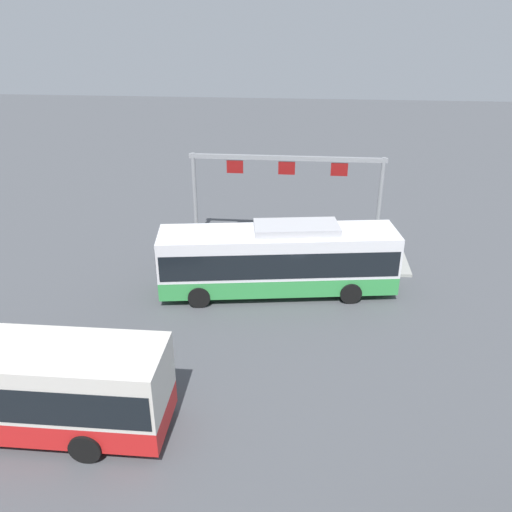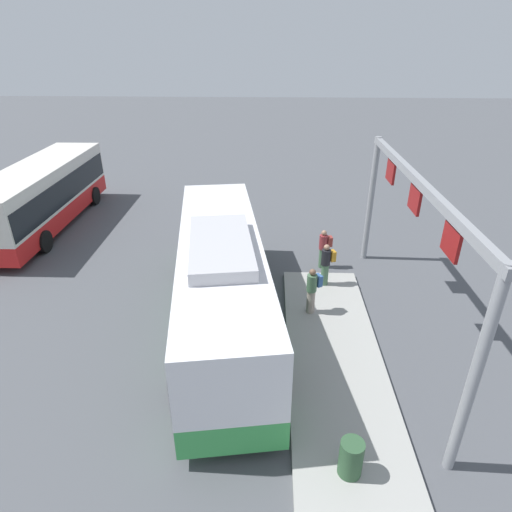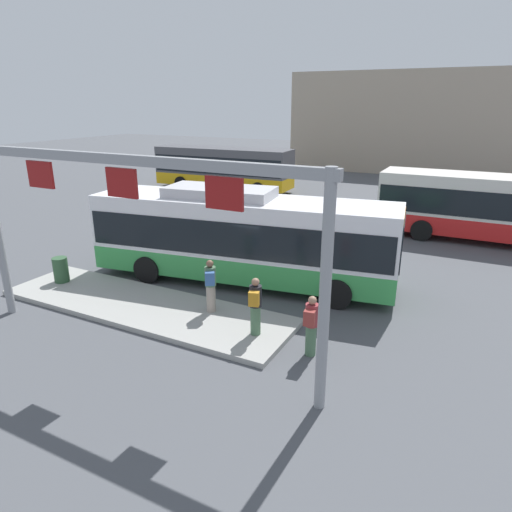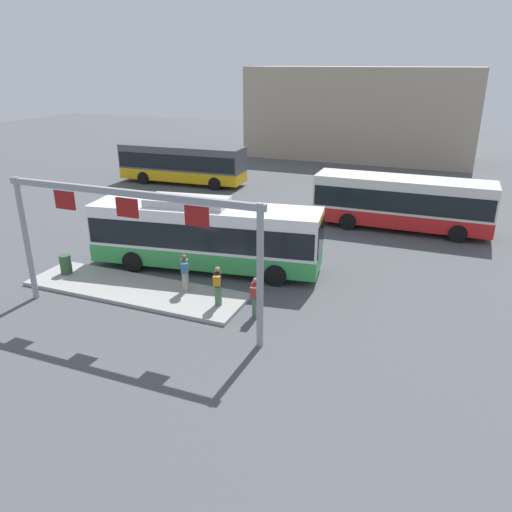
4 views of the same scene
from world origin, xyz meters
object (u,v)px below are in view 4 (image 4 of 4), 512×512
Objects in this scene: bus_background_right at (402,200)px; person_waiting_mid at (185,272)px; person_boarding at (218,285)px; bus_main at (205,233)px; trash_bin at (66,264)px; bus_background_left at (182,162)px; person_waiting_near at (255,297)px.

person_waiting_mid is at bearing -120.61° from bus_background_right.
bus_background_right is 14.48m from person_boarding.
bus_main is 12.42× the size of trash_bin.
person_waiting_mid is (0.55, -2.98, -0.76)m from bus_main.
bus_main reaches higher than person_boarding.
bus_background_left is 6.26× the size of person_boarding.
bus_background_left is 18.91m from bus_background_right.
bus_background_right is at bearing -20.41° from bus_background_left.
person_boarding is (12.54, -19.06, -0.73)m from bus_background_left.
person_waiting_mid is (-1.88, 0.67, 0.00)m from person_boarding.
bus_background_right is 6.08× the size of person_waiting_near.
bus_background_right reaches higher than person_waiting_mid.
person_boarding is at bearing -2.19° from trash_bin.
bus_background_left is (-10.10, 15.41, -0.03)m from bus_main.
person_waiting_mid reaches higher than person_waiting_near.
person_boarding is 1.00× the size of person_waiting_near.
bus_main is at bearing 40.74° from person_waiting_near.
bus_background_left reaches higher than person_boarding.
person_waiting_near is (14.19, -19.14, -0.89)m from bus_background_left.
person_boarding is at bearing -112.81° from bus_background_right.
bus_background_left is 1.03× the size of bus_background_right.
person_waiting_mid is 1.86× the size of trash_bin.
bus_background_right is at bearing 44.06° from trash_bin.
bus_background_right is at bearing -22.78° from person_waiting_near.
person_waiting_mid is at bearing -62.84° from bus_background_left.
person_boarding is at bearing -59.60° from bus_background_left.
person_boarding is at bearing 80.19° from person_waiting_near.
person_waiting_mid reaches higher than trash_bin.
bus_background_left is 19.33m from trash_bin.
bus_background_left and bus_background_right have the same top height.
trash_bin is (-13.51, -13.07, -1.17)m from bus_background_right.
trash_bin is at bearing 80.84° from person_waiting_near.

